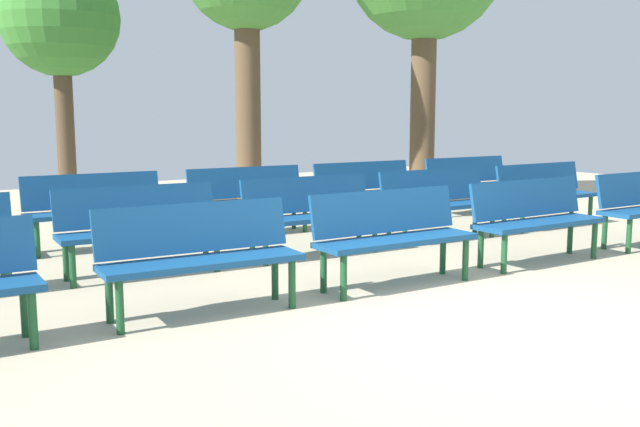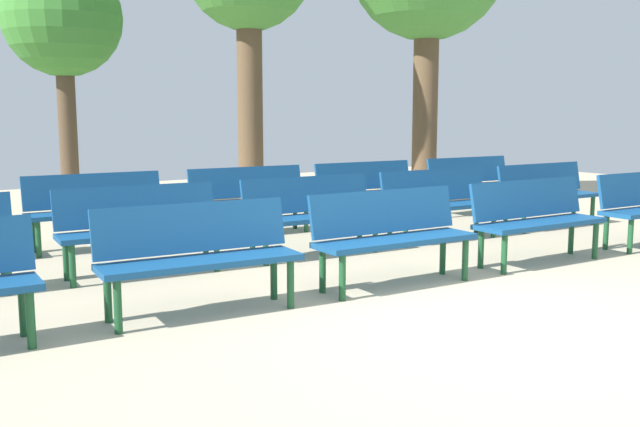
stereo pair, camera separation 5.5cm
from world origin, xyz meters
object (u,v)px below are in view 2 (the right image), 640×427
Objects in this scene: bench_r1_c1 at (140,224)px; bench_r0_c1 at (198,251)px; bench_r1_c2 at (312,210)px; bench_r2_c4 at (473,181)px; bench_r1_c3 at (440,200)px; bench_r2_c1 at (97,206)px; bench_r2_c3 at (368,188)px; bench_r1_c4 at (547,191)px; tree_0 at (62,21)px; bench_r0_c2 at (392,231)px; bench_r0_c3 at (535,216)px; bench_r2_c2 at (250,196)px.

bench_r0_c1 is at bearing -88.80° from bench_r1_c1.
bench_r1_c2 is 1.00× the size of bench_r2_c4.
bench_r1_c3 and bench_r2_c4 have the same top height.
bench_r1_c3 is 4.16m from bench_r2_c1.
bench_r2_c1 is 1.00× the size of bench_r2_c3.
bench_r2_c4 is (0.17, 1.56, 0.00)m from bench_r1_c4.
tree_0 is at bearing 135.20° from bench_r2_c3.
bench_r1_c3 is 1.00× the size of bench_r2_c4.
bench_r2_c3 is (3.89, 1.32, 0.00)m from bench_r1_c1.
bench_r1_c4 and bench_r2_c1 have the same top height.
bench_r0_c2 and bench_r2_c3 have the same top height.
bench_r1_c3 is (1.86, -0.09, 0.00)m from bench_r1_c2.
bench_r1_c2 is 1.00× the size of bench_r2_c1.
bench_r0_c3 and bench_r1_c2 have the same top height.
bench_r2_c1 is at bearing 157.82° from bench_r1_c3.
bench_r0_c2 is 3.74m from bench_r2_c1.
bench_r2_c1 and bench_r2_c4 have the same top height.
bench_r0_c2 is at bearing -120.76° from bench_r2_c3.
bench_r0_c2 and bench_r0_c3 have the same top height.
bench_r2_c1 is at bearing 138.86° from bench_r0_c3.
bench_r2_c2 is at bearing 60.11° from bench_r0_c1.
bench_r0_c2 is at bearing -92.51° from bench_r1_c2.
bench_r0_c2 is at bearing -140.92° from bench_r2_c4.
bench_r0_c3 and bench_r2_c2 have the same top height.
bench_r1_c2 is 5.85m from tree_0.
bench_r2_c4 is 6.91m from tree_0.
bench_r0_c3 is 0.99× the size of bench_r2_c2.
bench_r1_c1 is 5.74m from bench_r1_c4.
bench_r1_c3 is 1.00× the size of bench_r2_c3.
bench_r2_c3 is (3.99, 2.89, 0.00)m from bench_r0_c1.
bench_r0_c1 is 3.79m from bench_r0_c3.
bench_r2_c2 is (0.10, 1.60, 0.00)m from bench_r1_c2.
bench_r1_c4 is at bearing -37.92° from bench_r2_c3.
bench_r1_c3 is at bearing -22.53° from bench_r2_c1.
bench_r0_c2 is at bearing -139.59° from bench_r1_c3.
bench_r2_c1 is at bearing -179.75° from bench_r2_c2.
bench_r1_c2 is at bearing -157.39° from bench_r2_c4.
bench_r0_c1 is 1.88m from bench_r0_c2.
bench_r1_c4 is 0.41× the size of tree_0.
bench_r1_c1 is 1.01× the size of bench_r1_c4.
bench_r1_c1 is 1.01× the size of bench_r2_c4.
bench_r0_c2 and bench_r2_c2 have the same top height.
bench_r1_c3 is at bearing -39.03° from bench_r2_c2.
bench_r1_c3 is 2.44m from bench_r2_c2.
bench_r2_c3 is at bearing 140.30° from bench_r1_c4.
bench_r1_c2 is 3.80m from bench_r1_c4.
tree_0 is (-1.35, 3.54, 2.49)m from bench_r2_c2.
tree_0 is (-3.11, 5.23, 2.49)m from bench_r1_c3.
bench_r1_c3 is at bearing 0.66° from bench_r1_c2.
bench_r0_c1 and bench_r1_c1 have the same top height.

